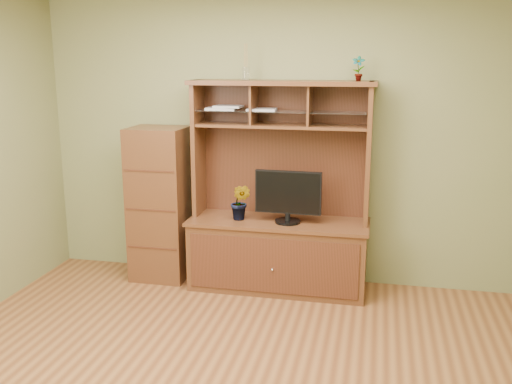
% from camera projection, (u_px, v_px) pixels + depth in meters
% --- Properties ---
extents(room, '(4.54, 4.04, 2.74)m').
position_uv_depth(room, '(218.00, 184.00, 3.43)').
color(room, brown).
rests_on(room, ground).
extents(media_hutch, '(1.66, 0.61, 1.90)m').
position_uv_depth(media_hutch, '(279.00, 233.00, 5.25)').
color(media_hutch, '#4E2E16').
rests_on(media_hutch, room).
extents(monitor, '(0.60, 0.23, 0.47)m').
position_uv_depth(monitor, '(288.00, 196.00, 5.06)').
color(monitor, black).
rests_on(monitor, media_hutch).
extents(orchid_plant, '(0.21, 0.19, 0.33)m').
position_uv_depth(orchid_plant, '(241.00, 202.00, 5.17)').
color(orchid_plant, '#2D511B').
rests_on(orchid_plant, media_hutch).
extents(top_plant, '(0.12, 0.08, 0.21)m').
position_uv_depth(top_plant, '(358.00, 68.00, 4.84)').
color(top_plant, '#376E26').
rests_on(top_plant, media_hutch).
extents(reed_diffuser, '(0.06, 0.06, 0.32)m').
position_uv_depth(reed_diffuser, '(246.00, 66.00, 5.04)').
color(reed_diffuser, silver).
rests_on(reed_diffuser, media_hutch).
extents(magazines, '(0.66, 0.23, 0.04)m').
position_uv_depth(magazines, '(236.00, 108.00, 5.15)').
color(magazines, silver).
rests_on(magazines, media_hutch).
extents(side_cabinet, '(0.52, 0.48, 1.46)m').
position_uv_depth(side_cabinet, '(160.00, 204.00, 5.45)').
color(side_cabinet, '#4E2E16').
rests_on(side_cabinet, room).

